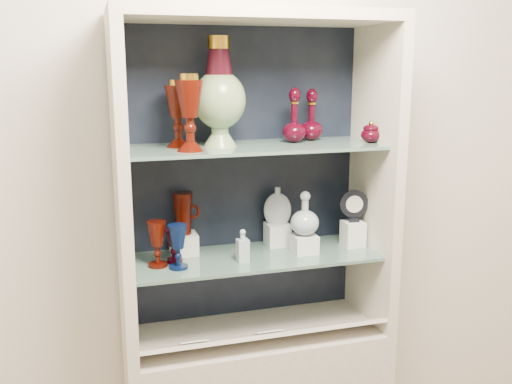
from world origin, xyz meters
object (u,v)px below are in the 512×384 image
object	(u,v)px
ruby_decanter_b	(312,113)
clear_round_decanter	(305,214)
lidded_bowl	(371,132)
ruby_goblet_small	(174,246)
pedestal_lamp_right	(190,113)
flat_flask	(277,205)
ruby_decanter_a	(294,112)
pedestal_lamp_left	(178,114)
enamel_urn	(219,92)
ruby_pitcher	(183,213)
ruby_goblet_tall	(157,244)
clear_square_bottle	(243,245)
cameo_medallion	(354,205)
cobalt_goblet	(178,247)

from	to	relation	value
ruby_decanter_b	clear_round_decanter	bearing A→B (deg)	-120.53
lidded_bowl	ruby_goblet_small	bearing A→B (deg)	175.34
pedestal_lamp_right	flat_flask	world-z (taller)	pedestal_lamp_right
flat_flask	ruby_goblet_small	bearing A→B (deg)	-152.63
ruby_decanter_a	pedestal_lamp_left	bearing A→B (deg)	-179.91
enamel_urn	flat_flask	size ratio (longest dim) A/B	2.52
ruby_pitcher	flat_flask	bearing A→B (deg)	19.45
flat_flask	ruby_goblet_tall	bearing A→B (deg)	-150.85
pedestal_lamp_right	pedestal_lamp_left	bearing A→B (deg)	102.44
clear_square_bottle	flat_flask	distance (m)	0.26
flat_flask	cameo_medallion	xyz separation A→B (m)	(0.29, -0.09, 0.00)
ruby_pitcher	ruby_decanter_b	bearing A→B (deg)	17.44
enamel_urn	ruby_goblet_tall	world-z (taller)	enamel_urn
ruby_decanter_b	ruby_decanter_a	bearing A→B (deg)	-154.63
pedestal_lamp_left	ruby_goblet_small	bearing A→B (deg)	-139.34
pedestal_lamp_right	ruby_pitcher	world-z (taller)	pedestal_lamp_right
cameo_medallion	pedestal_lamp_left	bearing A→B (deg)	-171.00
ruby_decanter_a	flat_flask	distance (m)	0.38
lidded_bowl	clear_square_bottle	world-z (taller)	lidded_bowl
lidded_bowl	clear_round_decanter	bearing A→B (deg)	173.45
ruby_goblet_small	cameo_medallion	bearing A→B (deg)	-0.63
ruby_goblet_small	pedestal_lamp_left	bearing A→B (deg)	40.66
pedestal_lamp_right	clear_round_decanter	xyz separation A→B (m)	(0.44, 0.05, -0.40)
pedestal_lamp_right	cameo_medallion	bearing A→B (deg)	6.49
pedestal_lamp_right	ruby_goblet_small	bearing A→B (deg)	123.45
ruby_decanter_a	clear_round_decanter	xyz separation A→B (m)	(0.03, -0.06, -0.38)
ruby_decanter_b	ruby_pitcher	distance (m)	0.62
enamel_urn	cobalt_goblet	xyz separation A→B (m)	(-0.17, -0.07, -0.53)
ruby_decanter_a	cobalt_goblet	bearing A→B (deg)	-168.27
pedestal_lamp_right	ruby_goblet_tall	bearing A→B (deg)	155.88
enamel_urn	ruby_goblet_tall	bearing A→B (deg)	-172.92
ruby_goblet_tall	clear_round_decanter	bearing A→B (deg)	-0.32
pedestal_lamp_left	cobalt_goblet	bearing A→B (deg)	-106.03
ruby_decanter_b	cameo_medallion	xyz separation A→B (m)	(0.16, -0.08, -0.36)
lidded_bowl	clear_round_decanter	size ratio (longest dim) A/B	0.51
ruby_decanter_a	ruby_goblet_small	size ratio (longest dim) A/B	1.88
pedestal_lamp_left	lidded_bowl	size ratio (longest dim) A/B	2.83
ruby_pitcher	cameo_medallion	size ratio (longest dim) A/B	1.20
cobalt_goblet	cameo_medallion	world-z (taller)	cameo_medallion
ruby_decanter_b	ruby_pitcher	size ratio (longest dim) A/B	1.31
ruby_goblet_small	clear_square_bottle	bearing A→B (deg)	-14.73
clear_square_bottle	cobalt_goblet	bearing A→B (deg)	-178.47
pedestal_lamp_left	cobalt_goblet	xyz separation A→B (m)	(-0.03, -0.10, -0.46)
clear_square_bottle	cameo_medallion	size ratio (longest dim) A/B	0.92
enamel_urn	ruby_decanter_a	bearing A→B (deg)	5.05
ruby_pitcher	clear_square_bottle	bearing A→B (deg)	-17.94
ruby_decanter_a	flat_flask	bearing A→B (deg)	127.24
ruby_decanter_a	clear_square_bottle	world-z (taller)	ruby_decanter_a
ruby_goblet_small	ruby_pitcher	xyz separation A→B (m)	(0.05, 0.08, 0.10)
enamel_urn	ruby_decanter_b	world-z (taller)	enamel_urn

